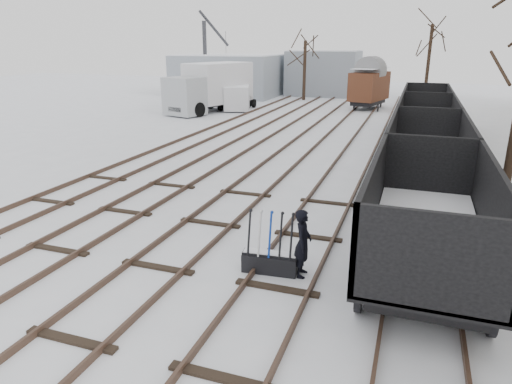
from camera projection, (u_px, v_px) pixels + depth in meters
ground at (158, 268)px, 10.98m from camera, size 120.00×120.00×0.00m
tracks at (298, 148)px, 23.23m from camera, size 13.90×52.00×0.16m
shed_left at (229, 75)px, 46.72m from camera, size 10.00×8.00×4.10m
shed_right at (324, 73)px, 47.42m from camera, size 7.00×6.00×4.50m
ground_frame at (270, 261)px, 10.73m from camera, size 1.33×0.52×1.49m
worker at (303, 243)px, 10.42m from camera, size 0.44×0.62×1.62m
freight_wagon_a at (426, 233)px, 10.44m from camera, size 2.63×6.57×2.68m
freight_wagon_b at (425, 166)px, 16.18m from camera, size 2.63×6.57×2.68m
freight_wagon_c at (425, 134)px, 21.92m from camera, size 2.63×6.57×2.68m
freight_wagon_d at (425, 115)px, 27.66m from camera, size 2.63×6.57×2.68m
box_van_wagon at (369, 85)px, 37.14m from camera, size 3.23×4.68×3.25m
lorry at (211, 87)px, 35.65m from camera, size 4.21×8.55×3.72m
panel_van at (238, 97)px, 37.11m from camera, size 3.23×4.82×1.96m
crane at (207, 75)px, 46.02m from camera, size 1.96×4.89×8.19m
tree_far_left at (304, 71)px, 42.67m from camera, size 0.30×0.30×5.41m
tree_far_right at (428, 64)px, 40.62m from camera, size 0.30×0.30×6.75m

